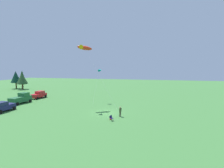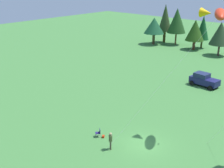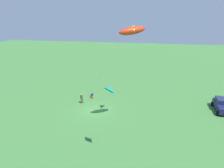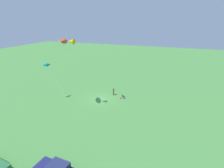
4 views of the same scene
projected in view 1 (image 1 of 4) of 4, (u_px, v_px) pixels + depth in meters
ground_plane at (107, 113)px, 32.04m from camera, size 160.00×160.00×0.00m
person_kite_flyer at (120, 111)px, 29.50m from camera, size 0.50×0.51×1.74m
folding_chair at (111, 118)px, 27.34m from camera, size 0.67×0.67×0.82m
backpack_on_grass at (111, 119)px, 27.88m from camera, size 0.36×0.39×0.22m
car_navy_hatch at (3, 107)px, 32.77m from camera, size 4.31×2.45×1.89m
truck_green_flatbed at (21, 98)px, 40.13m from camera, size 5.19×2.85×2.34m
car_red_sedan at (39, 95)px, 46.44m from camera, size 4.36×2.57×1.89m
kite_large_fish at (84, 48)px, 35.26m from camera, size 6.90×10.30×12.85m
kite_delta_teal at (98, 70)px, 40.88m from camera, size 5.18×1.31×7.91m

